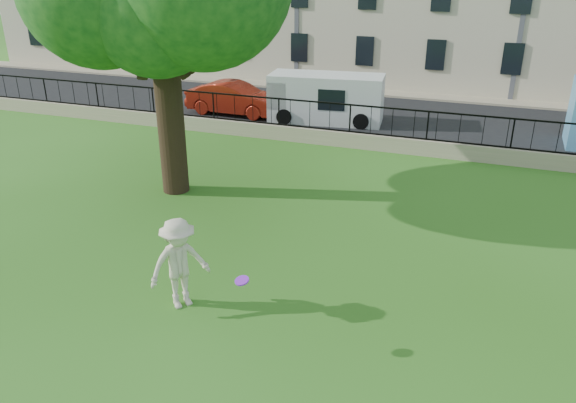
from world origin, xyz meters
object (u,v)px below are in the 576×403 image
at_px(frisbee, 242,281).
at_px(red_sedan, 235,99).
at_px(white_van, 326,98).
at_px(man, 179,264).

relative_size(frisbee, red_sedan, 0.06).
height_order(frisbee, white_van, white_van).
xyz_separation_m(man, frisbee, (1.82, -0.80, 0.43)).
distance_m(frisbee, white_van, 16.70).
relative_size(man, frisbee, 7.57).
bearing_deg(red_sedan, white_van, -83.75).
distance_m(red_sedan, white_van, 4.49).
distance_m(man, frisbee, 2.04).
relative_size(red_sedan, white_van, 0.91).
height_order(frisbee, red_sedan, red_sedan).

